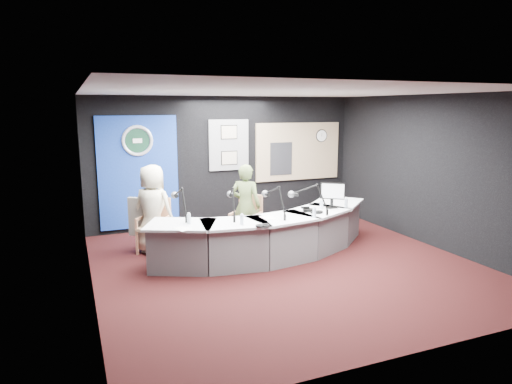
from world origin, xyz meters
name	(u,v)px	position (x,y,z in m)	size (l,w,h in m)	color
ground	(286,265)	(0.00, 0.00, 0.00)	(6.00, 6.00, 0.00)	black
ceiling	(288,92)	(0.00, 0.00, 2.80)	(6.00, 6.00, 0.02)	silver
wall_back	(226,161)	(0.00, 3.00, 1.40)	(6.00, 0.02, 2.80)	black
wall_front	(419,226)	(0.00, -3.00, 1.40)	(6.00, 0.02, 2.80)	black
wall_left	(87,195)	(-3.00, 0.00, 1.40)	(0.02, 6.00, 2.80)	black
wall_right	(433,171)	(3.00, 0.00, 1.40)	(0.02, 6.00, 2.80)	black
broadcast_desk	(269,235)	(-0.05, 0.55, 0.38)	(4.50, 1.90, 0.75)	silver
backdrop_panel	(139,173)	(-1.90, 2.97, 1.25)	(1.60, 0.05, 2.30)	navy
agency_seal	(137,141)	(-1.90, 2.93, 1.90)	(0.63, 0.63, 0.07)	silver
seal_center	(137,141)	(-1.90, 2.94, 1.90)	(0.48, 0.48, 0.01)	black
pinboard	(229,145)	(0.05, 2.97, 1.75)	(0.90, 0.04, 1.10)	slate
framed_photo_upper	(229,132)	(0.05, 2.94, 2.03)	(0.34, 0.02, 0.27)	gray
framed_photo_lower	(229,158)	(0.05, 2.94, 1.47)	(0.34, 0.02, 0.27)	gray
booth_window_frame	(298,151)	(1.75, 2.97, 1.55)	(2.12, 0.06, 1.32)	#9C8261
booth_glow	(298,151)	(1.75, 2.96, 1.55)	(2.00, 0.02, 1.20)	#FAE39E
equipment_rack	(281,159)	(1.30, 2.94, 1.40)	(0.55, 0.02, 0.75)	black
wall_clock	(322,136)	(2.35, 2.94, 1.90)	(0.28, 0.28, 0.01)	white
armchair_left	(154,225)	(-1.88, 1.50, 0.49)	(0.56, 0.56, 0.99)	#B27351
armchair_right	(246,220)	(-0.25, 1.18, 0.51)	(0.57, 0.57, 1.02)	#B27351
draped_jacket	(142,217)	(-2.05, 1.70, 0.62)	(0.50, 0.10, 0.70)	gray
person_man	(153,209)	(-1.88, 1.50, 0.79)	(0.77, 0.50, 1.58)	beige
person_woman	(246,206)	(-0.25, 1.18, 0.78)	(0.57, 0.37, 1.55)	#4E5F31
computer_monitor	(332,191)	(1.18, 0.53, 1.07)	(0.49, 0.03, 0.34)	black
desk_phone	(308,210)	(0.65, 0.45, 0.78)	(0.18, 0.14, 0.04)	black
headphones_near	(317,212)	(0.73, 0.28, 0.77)	(0.20, 0.20, 0.03)	black
headphones_far	(263,225)	(-0.50, -0.20, 0.77)	(0.21, 0.21, 0.03)	black
paper_stack	(182,229)	(-1.68, 0.14, 0.75)	(0.19, 0.27, 0.00)	white
notepad	(268,218)	(-0.19, 0.29, 0.75)	(0.20, 0.28, 0.00)	white
boom_mic_a	(180,201)	(-1.55, 0.80, 1.05)	(0.16, 0.74, 0.60)	black
boom_mic_b	(232,200)	(-0.74, 0.52, 1.05)	(0.26, 0.72, 0.60)	black
boom_mic_c	(275,199)	(-0.05, 0.33, 1.05)	(0.21, 0.73, 0.60)	black
boom_mic_d	(309,197)	(0.56, 0.25, 1.05)	(0.63, 0.48, 0.60)	black
water_bottles	(277,212)	(-0.03, 0.28, 0.84)	(3.02, 0.57, 0.18)	silver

